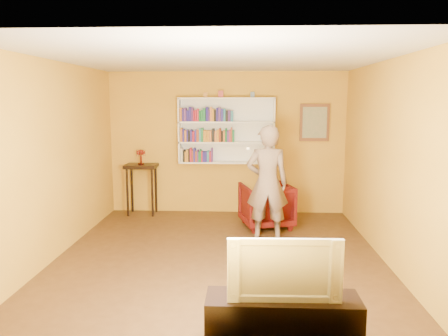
# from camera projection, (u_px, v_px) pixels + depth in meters

# --- Properties ---
(room_shell) EXTENTS (5.30, 5.80, 2.88)m
(room_shell) POSITION_uv_depth(u_px,v_px,m) (219.00, 185.00, 5.95)
(room_shell) COLOR #412A15
(room_shell) RESTS_ON ground
(bookshelf) EXTENTS (1.80, 0.29, 1.23)m
(bookshelf) POSITION_uv_depth(u_px,v_px,m) (227.00, 131.00, 8.24)
(bookshelf) COLOR white
(bookshelf) RESTS_ON room_shell
(books_row_lower) EXTENTS (0.60, 0.19, 0.26)m
(books_row_lower) POSITION_uv_depth(u_px,v_px,m) (197.00, 156.00, 8.23)
(books_row_lower) COLOR beige
(books_row_lower) RESTS_ON bookshelf
(books_row_middle) EXTENTS (1.01, 0.19, 0.27)m
(books_row_middle) POSITION_uv_depth(u_px,v_px,m) (208.00, 136.00, 8.16)
(books_row_middle) COLOR #BE6526
(books_row_middle) RESTS_ON bookshelf
(books_row_upper) EXTENTS (0.98, 0.19, 0.26)m
(books_row_upper) POSITION_uv_depth(u_px,v_px,m) (206.00, 115.00, 8.10)
(books_row_upper) COLOR #BE6526
(books_row_upper) RESTS_ON bookshelf
(ornament_left) EXTENTS (0.07, 0.07, 0.09)m
(ornament_left) POSITION_uv_depth(u_px,v_px,m) (205.00, 95.00, 8.09)
(ornament_left) COLOR #C58538
(ornament_left) RESTS_ON bookshelf
(ornament_centre) EXTENTS (0.09, 0.09, 0.13)m
(ornament_centre) POSITION_uv_depth(u_px,v_px,m) (221.00, 94.00, 8.08)
(ornament_centre) COLOR #AE3A3C
(ornament_centre) RESTS_ON bookshelf
(ornament_right) EXTENTS (0.07, 0.07, 0.10)m
(ornament_right) POSITION_uv_depth(u_px,v_px,m) (252.00, 95.00, 8.05)
(ornament_right) COLOR slate
(ornament_right) RESTS_ON bookshelf
(framed_painting) EXTENTS (0.55, 0.05, 0.70)m
(framed_painting) POSITION_uv_depth(u_px,v_px,m) (314.00, 122.00, 8.18)
(framed_painting) COLOR brown
(framed_painting) RESTS_ON room_shell
(console_table) EXTENTS (0.59, 0.45, 0.96)m
(console_table) POSITION_uv_depth(u_px,v_px,m) (141.00, 173.00, 8.28)
(console_table) COLOR black
(console_table) RESTS_ON ground
(ruby_lustre) EXTENTS (0.17, 0.17, 0.28)m
(ruby_lustre) POSITION_uv_depth(u_px,v_px,m) (141.00, 154.00, 8.22)
(ruby_lustre) COLOR maroon
(ruby_lustre) RESTS_ON console_table
(armchair) EXTENTS (0.99, 1.01, 0.76)m
(armchair) POSITION_uv_depth(u_px,v_px,m) (266.00, 205.00, 7.50)
(armchair) COLOR #400406
(armchair) RESTS_ON ground
(person) EXTENTS (0.66, 0.43, 1.79)m
(person) POSITION_uv_depth(u_px,v_px,m) (267.00, 183.00, 6.75)
(person) COLOR #735F54
(person) RESTS_ON ground
(game_remote) EXTENTS (0.04, 0.15, 0.04)m
(game_remote) POSITION_uv_depth(u_px,v_px,m) (248.00, 148.00, 6.31)
(game_remote) COLOR white
(game_remote) RESTS_ON person
(tv_cabinet) EXTENTS (1.33, 0.40, 0.48)m
(tv_cabinet) POSITION_uv_depth(u_px,v_px,m) (282.00, 323.00, 3.81)
(tv_cabinet) COLOR black
(tv_cabinet) RESTS_ON ground
(television) EXTENTS (0.97, 0.15, 0.55)m
(television) POSITION_uv_depth(u_px,v_px,m) (283.00, 266.00, 3.73)
(television) COLOR black
(television) RESTS_ON tv_cabinet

